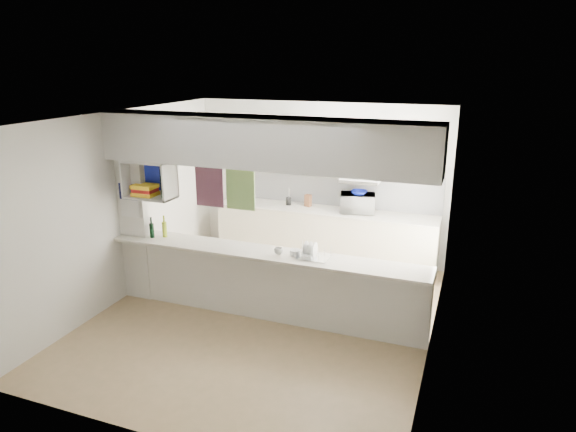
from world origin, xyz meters
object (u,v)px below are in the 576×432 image
at_px(bowl, 359,193).
at_px(wine_bottles, 158,229).
at_px(microwave, 358,203).
at_px(dish_rack, 313,251).

xyz_separation_m(bowl, wine_bottles, (-2.28, -2.10, -0.22)).
distance_m(microwave, dish_rack, 2.12).
bearing_deg(wine_bottles, dish_rack, 0.27).
height_order(bowl, wine_bottles, bowl).
xyz_separation_m(microwave, wine_bottles, (-2.26, -2.13, -0.04)).
bearing_deg(bowl, wine_bottles, -137.47).
height_order(dish_rack, wine_bottles, wine_bottles).
relative_size(microwave, wine_bottles, 1.78).
distance_m(microwave, wine_bottles, 3.10).
bearing_deg(microwave, wine_bottles, 31.05).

